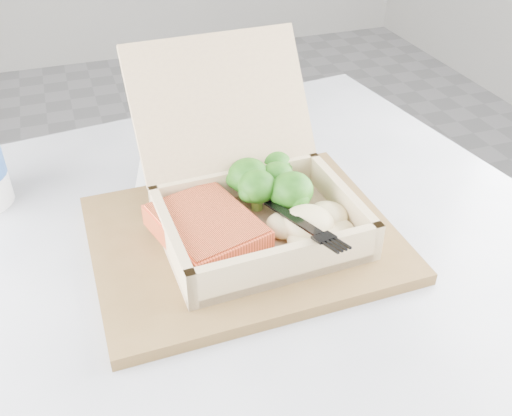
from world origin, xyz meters
name	(u,v)px	position (x,y,z in m)	size (l,w,h in m)	color
floor	(73,359)	(0.00, 0.00, 0.00)	(4.00, 4.00, 0.00)	#9B9AA0
cafe_table	(242,382)	(0.25, -0.60, 0.54)	(0.88, 0.88, 0.72)	black
serving_tray	(243,238)	(0.27, -0.56, 0.73)	(0.32, 0.26, 0.01)	brown
takeout_container	(247,184)	(0.29, -0.53, 0.78)	(0.21, 0.25, 0.17)	tan
salmon_fillet	(206,228)	(0.23, -0.56, 0.76)	(0.09, 0.12, 0.02)	#E74F2D
broccoli_pile	(277,182)	(0.33, -0.52, 0.77)	(0.11, 0.11, 0.04)	#317E1C
mashed_potatoes	(308,223)	(0.33, -0.59, 0.76)	(0.09, 0.08, 0.03)	#CCB984
plastic_fork	(283,208)	(0.31, -0.57, 0.77)	(0.04, 0.14, 0.02)	black
receipt	(165,165)	(0.22, -0.36, 0.72)	(0.07, 0.13, 0.00)	white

